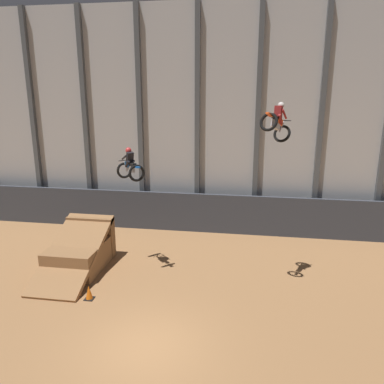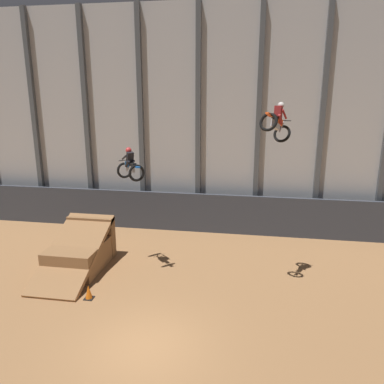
# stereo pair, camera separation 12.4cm
# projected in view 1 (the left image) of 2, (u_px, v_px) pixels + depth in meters

# --- Properties ---
(ground_plane) EXTENTS (60.00, 60.00, 0.00)m
(ground_plane) POSITION_uv_depth(u_px,v_px,m) (146.00, 348.00, 12.07)
(ground_plane) COLOR #996B42
(arena_back_wall) EXTENTS (32.00, 0.40, 12.77)m
(arena_back_wall) POSITION_uv_depth(u_px,v_px,m) (198.00, 121.00, 21.44)
(arena_back_wall) COLOR silver
(arena_back_wall) RESTS_ON ground_plane
(lower_barrier) EXTENTS (31.36, 0.20, 2.32)m
(lower_barrier) POSITION_uv_depth(u_px,v_px,m) (195.00, 213.00, 21.94)
(lower_barrier) COLOR #383D47
(lower_barrier) RESTS_ON ground_plane
(dirt_ramp) EXTENTS (2.32, 4.62, 2.21)m
(dirt_ramp) POSITION_uv_depth(u_px,v_px,m) (81.00, 251.00, 17.57)
(dirt_ramp) COLOR olive
(dirt_ramp) RESTS_ON ground_plane
(rider_bike_left_air) EXTENTS (1.58, 1.66, 1.51)m
(rider_bike_left_air) POSITION_uv_depth(u_px,v_px,m) (130.00, 167.00, 16.42)
(rider_bike_left_air) COLOR black
(rider_bike_right_air) EXTENTS (1.43, 1.82, 1.66)m
(rider_bike_right_air) POSITION_uv_depth(u_px,v_px,m) (277.00, 122.00, 14.65)
(rider_bike_right_air) COLOR black
(traffic_cone_near_ramp) EXTENTS (0.36, 0.36, 0.58)m
(traffic_cone_near_ramp) POSITION_uv_depth(u_px,v_px,m) (89.00, 293.00, 14.85)
(traffic_cone_near_ramp) COLOR black
(traffic_cone_near_ramp) RESTS_ON ground_plane
(traffic_cone_arena_edge) EXTENTS (0.36, 0.36, 0.58)m
(traffic_cone_arena_edge) POSITION_uv_depth(u_px,v_px,m) (51.00, 255.00, 18.33)
(traffic_cone_arena_edge) COLOR black
(traffic_cone_arena_edge) RESTS_ON ground_plane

